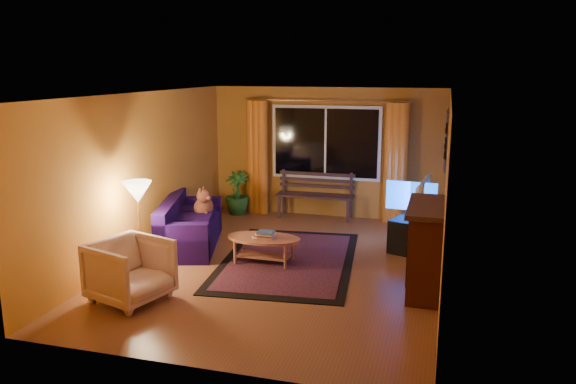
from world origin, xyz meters
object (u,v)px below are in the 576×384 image
(coffee_table, at_px, (264,250))
(tv_console, at_px, (416,230))
(sofa, at_px, (190,223))
(armchair, at_px, (130,268))
(bench, at_px, (315,207))
(floor_lamp, at_px, (140,228))

(coffee_table, xyz_separation_m, tv_console, (2.13, 1.48, 0.06))
(sofa, relative_size, tv_console, 1.49)
(sofa, xyz_separation_m, armchair, (0.25, -2.23, 0.04))
(bench, height_order, tv_console, tv_console)
(bench, relative_size, floor_lamp, 1.14)
(armchair, relative_size, coffee_table, 0.77)
(bench, xyz_separation_m, armchair, (-1.31, -4.48, 0.21))
(bench, relative_size, armchair, 1.73)
(coffee_table, height_order, tv_console, tv_console)
(armchair, xyz_separation_m, floor_lamp, (-0.39, 0.92, 0.22))
(coffee_table, bearing_deg, armchair, -123.64)
(bench, distance_m, armchair, 4.67)
(bench, relative_size, tv_console, 1.16)
(armchair, bearing_deg, tv_console, -28.16)
(bench, bearing_deg, coffee_table, -93.94)
(sofa, xyz_separation_m, floor_lamp, (-0.14, -1.31, 0.27))
(sofa, height_order, coffee_table, sofa)
(coffee_table, relative_size, tv_console, 0.87)
(armchair, height_order, tv_console, armchair)
(bench, xyz_separation_m, sofa, (-1.56, -2.25, 0.16))
(sofa, distance_m, armchair, 2.25)
(floor_lamp, bearing_deg, armchair, -67.00)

